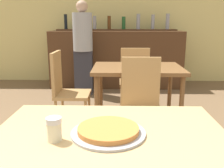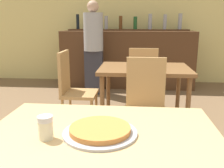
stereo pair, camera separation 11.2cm
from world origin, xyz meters
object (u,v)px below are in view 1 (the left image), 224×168
at_px(chair_far_side_back, 134,77).
at_px(chair_far_side_left, 65,87).
at_px(chair_far_side_front, 141,101).
at_px(cheese_shaker, 54,129).
at_px(person_standing, 83,45).
at_px(pizza_tray, 108,131).

xyz_separation_m(chair_far_side_back, chair_far_side_left, (-0.85, -0.53, 0.00)).
bearing_deg(chair_far_side_left, chair_far_side_front, -122.04).
height_order(chair_far_side_front, cheese_shaker, chair_far_side_front).
distance_m(chair_far_side_back, chair_far_side_left, 1.00).
xyz_separation_m(chair_far_side_back, person_standing, (-0.84, 1.04, 0.35)).
height_order(chair_far_side_front, chair_far_side_left, same).
distance_m(chair_far_side_left, cheese_shaker, 1.87).
bearing_deg(cheese_shaker, chair_far_side_front, 68.63).
xyz_separation_m(chair_far_side_back, pizza_tray, (-0.27, -2.28, 0.24)).
bearing_deg(person_standing, chair_far_side_front, -68.09).
relative_size(chair_far_side_front, chair_far_side_left, 1.00).
distance_m(pizza_tray, person_standing, 3.37).
xyz_separation_m(chair_far_side_front, pizza_tray, (-0.27, -1.22, 0.24)).
relative_size(chair_far_side_front, chair_far_side_back, 1.00).
bearing_deg(chair_far_side_front, person_standing, 111.91).
bearing_deg(pizza_tray, cheese_shaker, -163.13).
relative_size(chair_far_side_front, cheese_shaker, 8.67).
relative_size(pizza_tray, cheese_shaker, 3.24).
xyz_separation_m(pizza_tray, person_standing, (-0.58, 3.32, 0.11)).
relative_size(chair_far_side_back, pizza_tray, 2.68).
bearing_deg(chair_far_side_front, chair_far_side_back, 90.00).
distance_m(chair_far_side_front, chair_far_side_left, 1.00).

